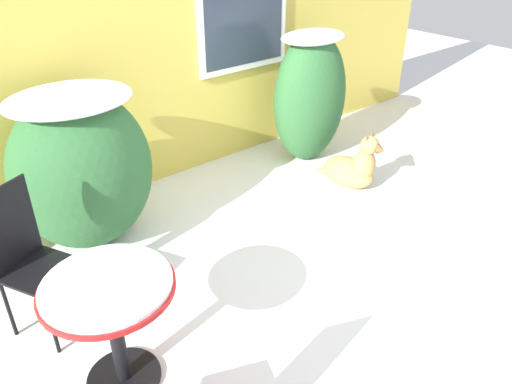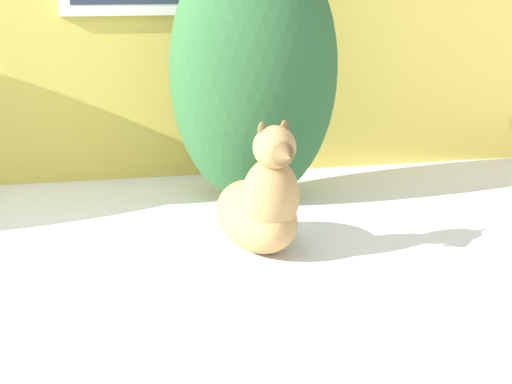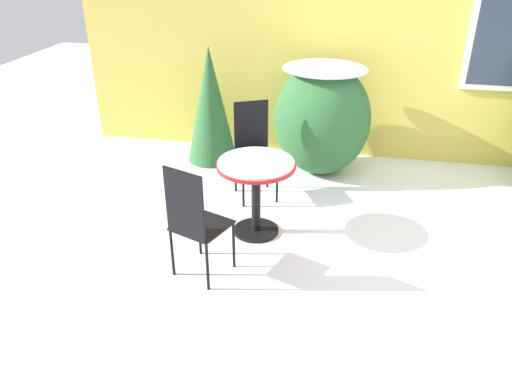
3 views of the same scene
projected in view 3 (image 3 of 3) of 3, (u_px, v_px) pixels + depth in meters
ground_plane at (408, 255)px, 4.41m from camera, size 16.00×16.00×0.00m
house_wall at (421, 21)px, 5.54m from camera, size 8.00×0.10×3.29m
shrub_left at (322, 117)px, 5.63m from camera, size 1.09×0.94×1.29m
evergreen_bush at (211, 105)px, 5.95m from camera, size 0.61×0.61×1.40m
patio_table at (256, 178)px, 4.50m from camera, size 0.71×0.71×0.73m
patio_chair_near_table at (254, 147)px, 5.21m from camera, size 0.53×0.53×1.01m
patio_chair_far_side at (195, 220)px, 3.90m from camera, size 0.51×0.51×1.01m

